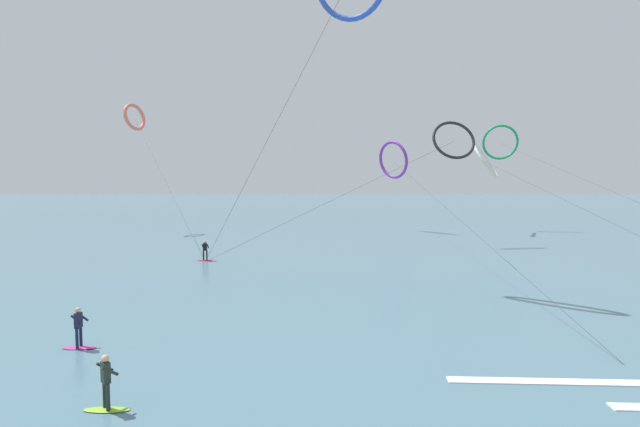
% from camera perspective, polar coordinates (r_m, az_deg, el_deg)
% --- Properties ---
extents(sea_water, '(400.00, 200.00, 0.08)m').
position_cam_1_polar(sea_water, '(111.61, 0.15, 0.53)').
color(sea_water, slate).
rests_on(sea_water, ground).
extents(surfer_crimson, '(1.40, 0.58, 1.70)m').
position_cam_1_polar(surfer_crimson, '(42.36, -12.99, -4.37)').
color(surfer_crimson, red).
rests_on(surfer_crimson, ground).
extents(surfer_lime, '(1.40, 0.73, 1.70)m').
position_cam_1_polar(surfer_lime, '(16.68, -23.37, -17.90)').
color(surfer_lime, '#8CC62D').
rests_on(surfer_lime, ground).
extents(surfer_magenta, '(1.40, 0.60, 1.70)m').
position_cam_1_polar(surfer_magenta, '(22.66, -26.01, -12.08)').
color(surfer_magenta, '#CC288E').
rests_on(surfer_magenta, ground).
extents(kite_emerald, '(4.86, 52.43, 14.17)m').
position_cam_1_polar(kite_emerald, '(70.67, 20.43, 7.74)').
color(kite_emerald, '#199351').
rests_on(kite_emerald, ground).
extents(kite_coral, '(15.27, 24.33, 16.58)m').
position_cam_1_polar(kite_coral, '(67.93, -20.51, 10.42)').
color(kite_coral, '#EA7260').
rests_on(kite_coral, ground).
extents(kite_charcoal, '(25.82, 11.68, 13.03)m').
position_cam_1_polar(kite_charcoal, '(53.00, 15.43, 8.22)').
color(kite_charcoal, black).
rests_on(kite_charcoal, ground).
extents(kite_violet, '(4.01, 49.49, 11.92)m').
position_cam_1_polar(kite_violet, '(65.12, 8.70, 6.17)').
color(kite_violet, purple).
rests_on(kite_violet, ground).
extents(kite_ivory, '(5.28, 52.72, 11.57)m').
position_cam_1_polar(kite_ivory, '(65.65, 18.85, 5.83)').
color(kite_ivory, silver).
rests_on(kite_ivory, ground).
extents(wave_crest_far, '(10.36, 0.99, 0.12)m').
position_cam_1_polar(wave_crest_far, '(19.94, 30.14, -16.76)').
color(wave_crest_far, white).
rests_on(wave_crest_far, ground).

